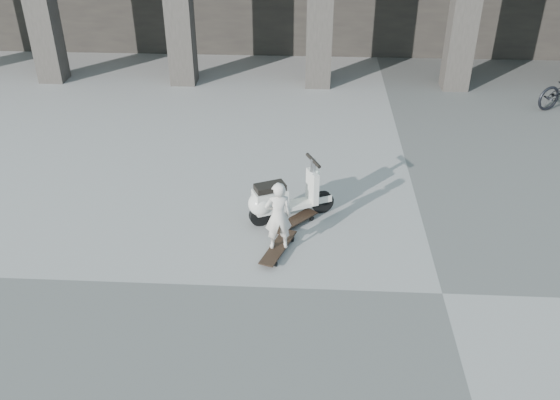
# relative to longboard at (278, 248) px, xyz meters

# --- Properties ---
(ground) EXTENTS (90.00, 90.00, 0.00)m
(ground) POSITION_rel_longboard_xyz_m (2.39, -0.88, -0.08)
(ground) COLOR #4F4F4C
(ground) RESTS_ON ground
(longboard) EXTENTS (0.55, 1.04, 0.10)m
(longboard) POSITION_rel_longboard_xyz_m (0.00, 0.00, 0.00)
(longboard) COLOR black
(longboard) RESTS_ON ground
(skateboard_spare) EXTENTS (0.78, 0.84, 0.11)m
(skateboard_spare) POSITION_rel_longboard_xyz_m (0.22, 0.76, 0.00)
(skateboard_spare) COLOR black
(skateboard_spare) RESTS_ON ground
(child) EXTENTS (0.46, 0.35, 1.14)m
(child) POSITION_rel_longboard_xyz_m (0.00, 0.00, 0.59)
(child) COLOR beige
(child) RESTS_ON longboard
(scooter) EXTENTS (1.43, 0.83, 1.07)m
(scooter) POSITION_rel_longboard_xyz_m (-0.06, 0.88, 0.34)
(scooter) COLOR black
(scooter) RESTS_ON ground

